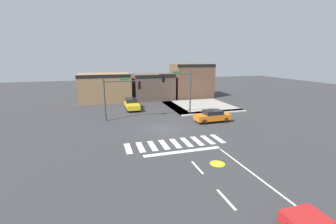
{
  "coord_description": "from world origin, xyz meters",
  "views": [
    {
      "loc": [
        -6.4,
        -23.5,
        7.81
      ],
      "look_at": [
        0.8,
        0.6,
        1.76
      ],
      "focal_mm": 24.56,
      "sensor_mm": 36.0,
      "label": 1
    }
  ],
  "objects_px": {
    "traffic_signal_northwest": "(121,91)",
    "car_orange": "(212,116)",
    "traffic_signal_northeast": "(179,85)",
    "car_yellow": "(132,104)"
  },
  "relations": [
    {
      "from": "traffic_signal_northeast",
      "to": "car_yellow",
      "type": "bearing_deg",
      "value": -43.6
    },
    {
      "from": "traffic_signal_northwest",
      "to": "traffic_signal_northeast",
      "type": "distance_m",
      "value": 7.71
    },
    {
      "from": "traffic_signal_northwest",
      "to": "car_orange",
      "type": "relative_size",
      "value": 1.33
    },
    {
      "from": "car_orange",
      "to": "car_yellow",
      "type": "bearing_deg",
      "value": 130.75
    },
    {
      "from": "traffic_signal_northwest",
      "to": "traffic_signal_northeast",
      "type": "bearing_deg",
      "value": 1.61
    },
    {
      "from": "car_yellow",
      "to": "car_orange",
      "type": "bearing_deg",
      "value": 40.75
    },
    {
      "from": "traffic_signal_northwest",
      "to": "traffic_signal_northeast",
      "type": "relative_size",
      "value": 0.92
    },
    {
      "from": "traffic_signal_northeast",
      "to": "car_yellow",
      "type": "distance_m",
      "value": 8.61
    },
    {
      "from": "traffic_signal_northwest",
      "to": "traffic_signal_northeast",
      "type": "xyz_separation_m",
      "value": [
        7.69,
        0.22,
        0.47
      ]
    },
    {
      "from": "traffic_signal_northeast",
      "to": "traffic_signal_northwest",
      "type": "bearing_deg",
      "value": 1.61
    }
  ]
}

